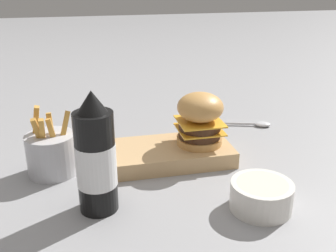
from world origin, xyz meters
TOP-DOWN VIEW (x-y plane):
  - ground_plane at (0.00, 0.00)m, footprint 6.00×6.00m
  - serving_board at (-0.04, -0.00)m, footprint 0.28×0.14m
  - burger at (0.03, -0.00)m, footprint 0.10×0.10m
  - ketchup_bottle at (-0.20, -0.16)m, footprint 0.07×0.07m
  - fries_basket at (-0.29, 0.00)m, footprint 0.10×0.10m
  - side_bowl at (0.08, -0.22)m, footprint 0.11×0.11m
  - spoon at (0.23, 0.15)m, footprint 0.18×0.07m
  - ketchup_puddle at (-0.22, 0.09)m, footprint 0.04×0.04m

SIDE VIEW (x-z plane):
  - ground_plane at x=0.00m, z-range 0.00..0.00m
  - ketchup_puddle at x=-0.22m, z-range 0.00..0.00m
  - spoon at x=0.23m, z-range 0.00..0.01m
  - serving_board at x=-0.04m, z-range 0.00..0.04m
  - side_bowl at x=0.08m, z-range 0.00..0.05m
  - fries_basket at x=-0.29m, z-range -0.03..0.12m
  - burger at x=0.03m, z-range 0.04..0.15m
  - ketchup_bottle at x=-0.20m, z-range -0.01..0.21m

